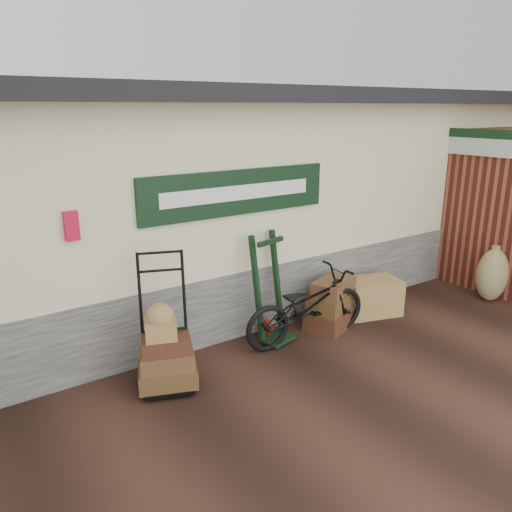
% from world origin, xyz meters
% --- Properties ---
extents(ground, '(80.00, 80.00, 0.00)m').
position_xyz_m(ground, '(0.00, 0.00, 0.00)').
color(ground, black).
rests_on(ground, ground).
extents(station_building, '(14.40, 4.10, 3.20)m').
position_xyz_m(station_building, '(-0.01, 2.74, 1.61)').
color(station_building, '#4C4C47').
rests_on(station_building, ground).
extents(brick_outbuilding, '(1.71, 4.51, 2.62)m').
position_xyz_m(brick_outbuilding, '(4.70, 1.19, 1.30)').
color(brick_outbuilding, maroon).
rests_on(brick_outbuilding, ground).
extents(porter_trolley, '(0.90, 0.80, 1.50)m').
position_xyz_m(porter_trolley, '(-1.56, 0.49, 0.75)').
color(porter_trolley, black).
rests_on(porter_trolley, ground).
extents(green_barrow, '(0.60, 0.54, 1.42)m').
position_xyz_m(green_barrow, '(0.02, 0.72, 0.71)').
color(green_barrow, black).
rests_on(green_barrow, ground).
extents(suitcase_stack, '(0.90, 0.73, 0.69)m').
position_xyz_m(suitcase_stack, '(0.96, 0.55, 0.34)').
color(suitcase_stack, '#391812').
rests_on(suitcase_stack, ground).
extents(wicker_hamper, '(0.93, 0.74, 0.53)m').
position_xyz_m(wicker_hamper, '(1.75, 0.55, 0.26)').
color(wicker_hamper, brown).
rests_on(wicker_hamper, ground).
extents(bicycle, '(0.77, 1.86, 1.05)m').
position_xyz_m(bicycle, '(0.39, 0.42, 0.53)').
color(bicycle, black).
rests_on(bicycle, ground).
extents(burlap_sack_left, '(0.51, 0.45, 0.74)m').
position_xyz_m(burlap_sack_left, '(3.85, -0.11, 0.37)').
color(burlap_sack_left, olive).
rests_on(burlap_sack_left, ground).
extents(burlap_sack_right, '(0.57, 0.50, 0.84)m').
position_xyz_m(burlap_sack_right, '(3.70, -0.15, 0.42)').
color(burlap_sack_right, olive).
rests_on(burlap_sack_right, ground).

